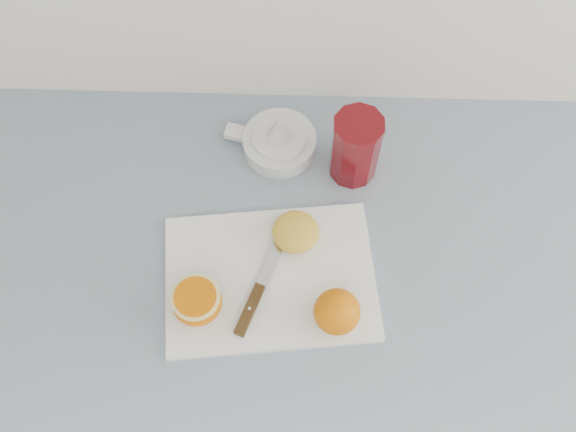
{
  "coord_description": "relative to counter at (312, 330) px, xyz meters",
  "views": [
    {
      "loc": [
        -0.19,
        1.28,
        1.82
      ],
      "look_at": [
        -0.21,
        1.72,
        0.96
      ],
      "focal_mm": 40.0,
      "sensor_mm": 36.0,
      "label": 1
    }
  ],
  "objects": [
    {
      "name": "cutting_board",
      "position": [
        -0.08,
        -0.06,
        0.45
      ],
      "size": [
        0.35,
        0.26,
        0.01
      ],
      "primitive_type": "cube",
      "rotation": [
        0.0,
        0.0,
        0.12
      ],
      "color": "white",
      "rests_on": "counter"
    },
    {
      "name": "counter",
      "position": [
        0.0,
        0.0,
        0.0
      ],
      "size": [
        2.58,
        0.64,
        0.89
      ],
      "color": "silver",
      "rests_on": "ground"
    },
    {
      "name": "citrus_juicer",
      "position": [
        -0.07,
        0.19,
        0.47
      ],
      "size": [
        0.16,
        0.12,
        0.08
      ],
      "color": "white",
      "rests_on": "counter"
    },
    {
      "name": "squeezed_shell",
      "position": [
        -0.04,
        0.01,
        0.47
      ],
      "size": [
        0.07,
        0.07,
        0.03
      ],
      "color": "gold",
      "rests_on": "cutting_board"
    },
    {
      "name": "paring_knife",
      "position": [
        -0.1,
        -0.1,
        0.46
      ],
      "size": [
        0.08,
        0.19,
        0.01
      ],
      "color": "#442E13",
      "rests_on": "cutting_board"
    },
    {
      "name": "red_tumbler",
      "position": [
        0.05,
        0.15,
        0.5
      ],
      "size": [
        0.08,
        0.08,
        0.13
      ],
      "color": "#660A10",
      "rests_on": "counter"
    },
    {
      "name": "whole_orange",
      "position": [
        0.02,
        -0.12,
        0.49
      ],
      "size": [
        0.07,
        0.07,
        0.07
      ],
      "color": "orange",
      "rests_on": "cutting_board"
    },
    {
      "name": "half_orange",
      "position": [
        -0.18,
        -0.11,
        0.48
      ],
      "size": [
        0.07,
        0.07,
        0.05
      ],
      "color": "orange",
      "rests_on": "cutting_board"
    }
  ]
}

